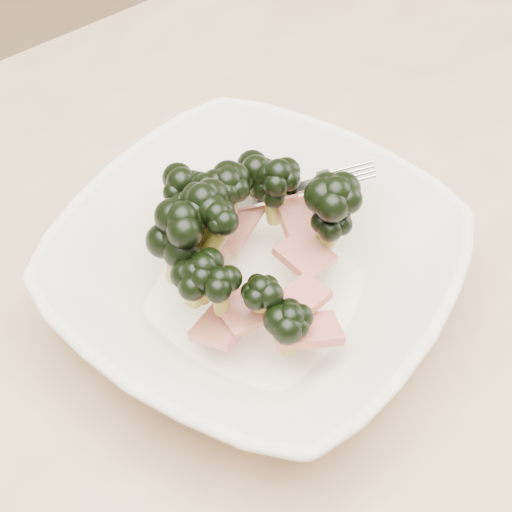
% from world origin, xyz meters
% --- Properties ---
extents(dining_table, '(1.20, 0.80, 0.75)m').
position_xyz_m(dining_table, '(0.00, 0.00, 0.65)').
color(dining_table, tan).
rests_on(dining_table, ground).
extents(broccoli_dish, '(0.34, 0.34, 0.11)m').
position_xyz_m(broccoli_dish, '(0.06, 0.02, 0.79)').
color(broccoli_dish, beige).
rests_on(broccoli_dish, dining_table).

